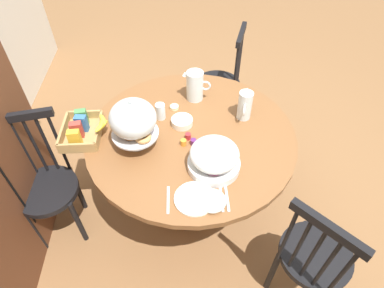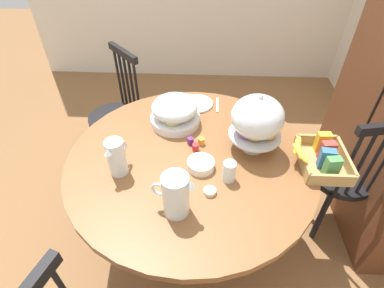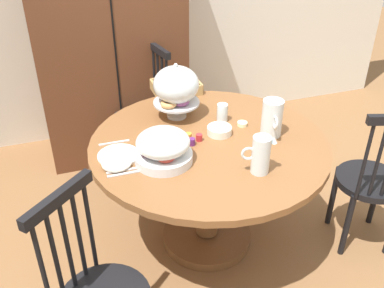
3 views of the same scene
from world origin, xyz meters
The scene contains 21 objects.
ground_plane centered at (0.00, 0.00, 0.00)m, with size 10.00×10.00×0.00m, color brown.
wooden_armoire centered at (-0.38, 1.50, 0.98)m, with size 1.18×0.60×1.96m.
dining_table centered at (-0.07, 0.17, 0.55)m, with size 1.33×1.33×0.74m.
windsor_chair_near_window centered at (0.85, -0.14, 0.45)m, with size 0.43×0.42×0.97m.
windsor_chair_by_cabinet centered at (-0.23, 1.13, 0.45)m, with size 0.41×0.41×0.97m.
pastry_stand_with_dome centered at (-0.15, 0.51, 0.94)m, with size 0.28×0.28×0.34m.
fruit_platter_covered centered at (-0.36, 0.06, 0.83)m, with size 0.30×0.30×0.18m.
orange_juice_pitcher centered at (0.06, -0.18, 0.83)m, with size 0.17×0.09×0.20m.
milk_pitcher centered at (0.29, 0.13, 0.84)m, with size 0.12×0.20×0.21m.
cereal_basket centered at (-0.05, 0.85, 0.79)m, with size 0.32×0.30×0.12m.
china_plate_large centered at (-0.57, 0.18, 0.75)m, with size 0.22×0.22×0.01m, color white.
china_plate_small centered at (-0.60, 0.10, 0.76)m, with size 0.15×0.15×0.01m, color white.
cereal_bowl centered at (0.02, 0.23, 0.76)m, with size 0.14×0.14×0.04m, color white.
drinking_glass centered at (0.09, 0.37, 0.80)m, with size 0.06×0.06×0.11m, color silver.
butter_dish centered at (0.18, 0.28, 0.75)m, with size 0.06×0.06×0.02m, color beige.
jam_jar_strawberry centered at (-0.12, 0.20, 0.76)m, with size 0.04×0.04×0.04m, color #B7282D.
jam_jar_apricot centered at (-0.17, 0.23, 0.76)m, with size 0.04×0.04×0.04m, color orange.
jam_jar_grape centered at (-0.17, 0.17, 0.76)m, with size 0.04×0.04×0.04m, color #5B2366.
table_knife centered at (-0.58, 0.04, 0.74)m, with size 0.17×0.01×0.01m, color silver.
dinner_fork centered at (-0.58, 0.01, 0.74)m, with size 0.17×0.01×0.01m, color silver.
soup_spoon centered at (-0.57, 0.32, 0.74)m, with size 0.17×0.01×0.01m, color silver.
Camera 3 is at (-0.83, -1.75, 1.99)m, focal length 40.68 mm.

